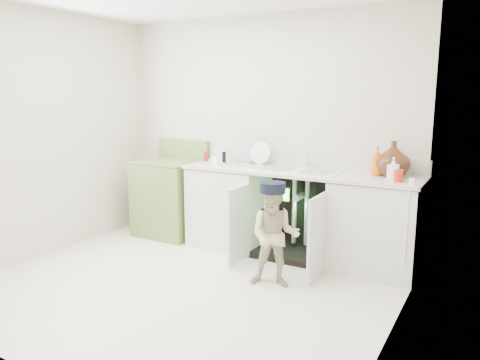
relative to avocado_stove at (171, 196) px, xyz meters
The scene contains 5 objects.
ground 1.65m from the avocado_stove, 48.14° to the right, with size 3.50×3.50×0.00m, color beige.
room_shell 1.77m from the avocado_stove, 48.14° to the right, with size 6.00×5.50×1.26m.
counter_run 1.64m from the avocado_stove, ahead, with size 2.44×1.02×1.23m.
avocado_stove is the anchor object (origin of this frame).
repair_worker 1.91m from the avocado_stove, 24.28° to the right, with size 0.52×0.70×0.92m.
Camera 1 is at (2.33, -3.13, 1.68)m, focal length 35.00 mm.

